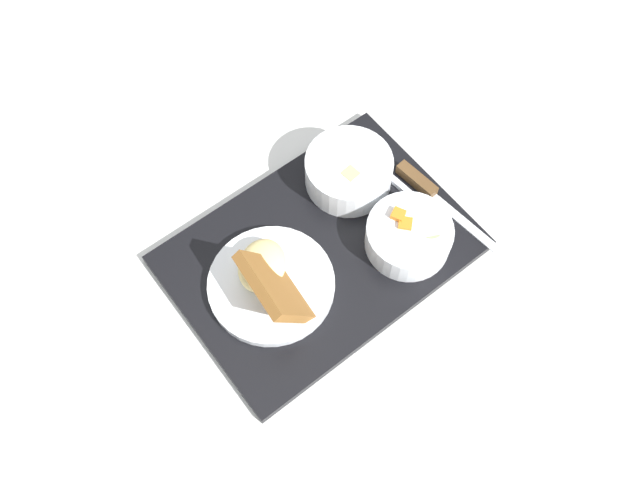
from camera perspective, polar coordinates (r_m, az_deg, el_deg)
name	(u,v)px	position (r m, az deg, el deg)	size (l,w,h in m)	color
ground_plane	(320,254)	(1.00, 0.00, -1.18)	(4.00, 4.00, 0.00)	silver
serving_tray	(320,252)	(0.99, 0.00, -0.99)	(0.44, 0.32, 0.02)	black
bowl_salad	(409,235)	(0.97, 7.50, 0.40)	(0.12, 0.12, 0.05)	silver
bowl_soup	(349,170)	(1.02, 2.44, 5.93)	(0.13, 0.13, 0.05)	silver
plate_main	(271,281)	(0.94, -4.15, -3.49)	(0.18, 0.18, 0.10)	silver
knife	(425,187)	(1.04, 8.83, 4.41)	(0.03, 0.19, 0.02)	silver
spoon	(417,200)	(1.03, 8.20, 3.32)	(0.03, 0.17, 0.01)	silver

